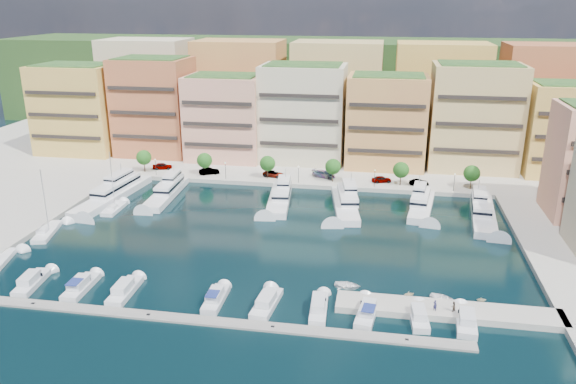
{
  "coord_description": "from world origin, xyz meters",
  "views": [
    {
      "loc": [
        19.46,
        -95.15,
        42.72
      ],
      "look_at": [
        1.2,
        9.76,
        6.0
      ],
      "focal_mm": 35.0,
      "sensor_mm": 36.0,
      "label": 1
    }
  ],
  "objects_px": {
    "tender_0": "(347,285)",
    "yacht_5": "(421,204)",
    "person_0": "(435,305)",
    "tree_0": "(144,157)",
    "car_2": "(274,174)",
    "tree_1": "(205,160)",
    "lamppost_2": "(298,171)",
    "yacht_6": "(483,211)",
    "car_4": "(382,179)",
    "car_5": "(419,182)",
    "lamppost_0": "(155,164)",
    "lamppost_3": "(375,175)",
    "cruiser_4": "(216,299)",
    "cruiser_8": "(418,317)",
    "car_3": "(324,174)",
    "cruiser_5": "(266,304)",
    "tree_4": "(401,170)",
    "yacht_1": "(167,192)",
    "tree_3": "(333,167)",
    "tree_5": "(472,173)",
    "tender_3": "(481,299)",
    "yacht_0": "(115,192)",
    "lamppost_1": "(225,168)",
    "cruiser_7": "(367,313)",
    "cruiser_0": "(32,282)",
    "cruiser_1": "(81,287)",
    "cruiser_9": "(466,322)",
    "car_0": "(162,166)",
    "tree_2": "(268,164)",
    "cruiser_2": "(125,291)",
    "cruiser_6": "(319,308)",
    "sailboat_1": "(47,232)",
    "yacht_3": "(280,197)",
    "sailboat_2": "(114,209)",
    "lamppost_4": "(454,179)",
    "person_1": "(453,306)",
    "tender_2": "(443,298)"
  },
  "relations": [
    {
      "from": "tender_0",
      "to": "tree_5",
      "type": "bearing_deg",
      "value": -21.45
    },
    {
      "from": "cruiser_5",
      "to": "tree_2",
      "type": "bearing_deg",
      "value": 101.66
    },
    {
      "from": "cruiser_8",
      "to": "lamppost_0",
      "type": "bearing_deg",
      "value": 137.9
    },
    {
      "from": "lamppost_0",
      "to": "cruiser_0",
      "type": "distance_m",
      "value": 55.93
    },
    {
      "from": "lamppost_1",
      "to": "tree_0",
      "type": "bearing_deg",
      "value": 174.03
    },
    {
      "from": "tender_3",
      "to": "car_2",
      "type": "xyz_separation_m",
      "value": [
        -41.97,
        52.45,
        1.36
      ]
    },
    {
      "from": "yacht_6",
      "to": "cruiser_8",
      "type": "relative_size",
      "value": 3.21
    },
    {
      "from": "tree_0",
      "to": "cruiser_5",
      "type": "xyz_separation_m",
      "value": [
        43.99,
        -58.09,
        -4.2
      ]
    },
    {
      "from": "lamppost_1",
      "to": "cruiser_7",
      "type": "height_order",
      "value": "lamppost_1"
    },
    {
      "from": "tree_2",
      "to": "car_4",
      "type": "distance_m",
      "value": 27.81
    },
    {
      "from": "lamppost_3",
      "to": "tree_2",
      "type": "bearing_deg",
      "value": 174.94
    },
    {
      "from": "cruiser_2",
      "to": "yacht_6",
      "type": "bearing_deg",
      "value": 36.22
    },
    {
      "from": "tender_0",
      "to": "person_0",
      "type": "xyz_separation_m",
      "value": [
        12.75,
        -6.38,
        1.42
      ]
    },
    {
      "from": "tree_0",
      "to": "tender_3",
      "type": "relative_size",
      "value": 3.89
    },
    {
      "from": "tree_5",
      "to": "tender_3",
      "type": "relative_size",
      "value": 3.89
    },
    {
      "from": "yacht_6",
      "to": "car_5",
      "type": "distance_m",
      "value": 19.86
    },
    {
      "from": "cruiser_5",
      "to": "sailboat_2",
      "type": "height_order",
      "value": "sailboat_2"
    },
    {
      "from": "car_5",
      "to": "lamppost_0",
      "type": "bearing_deg",
      "value": 82.89
    },
    {
      "from": "lamppost_1",
      "to": "yacht_1",
      "type": "height_order",
      "value": "yacht_1"
    },
    {
      "from": "cruiser_7",
      "to": "car_4",
      "type": "bearing_deg",
      "value": 89.03
    },
    {
      "from": "tree_0",
      "to": "yacht_1",
      "type": "relative_size",
      "value": 0.27
    },
    {
      "from": "car_0",
      "to": "person_1",
      "type": "relative_size",
      "value": 3.19
    },
    {
      "from": "yacht_0",
      "to": "cruiser_6",
      "type": "height_order",
      "value": "yacht_0"
    },
    {
      "from": "car_4",
      "to": "cruiser_4",
      "type": "bearing_deg",
      "value": 141.49
    },
    {
      "from": "cruiser_5",
      "to": "tree_4",
      "type": "bearing_deg",
      "value": 70.99
    },
    {
      "from": "tender_0",
      "to": "yacht_5",
      "type": "bearing_deg",
      "value": -14.47
    },
    {
      "from": "tree_0",
      "to": "car_5",
      "type": "bearing_deg",
      "value": 0.49
    },
    {
      "from": "tree_1",
      "to": "lamppost_2",
      "type": "bearing_deg",
      "value": -5.47
    },
    {
      "from": "lamppost_2",
      "to": "sailboat_2",
      "type": "bearing_deg",
      "value": -148.04
    },
    {
      "from": "lamppost_3",
      "to": "yacht_5",
      "type": "distance_m",
      "value": 14.94
    },
    {
      "from": "cruiser_6",
      "to": "cruiser_9",
      "type": "bearing_deg",
      "value": 0.02
    },
    {
      "from": "cruiser_8",
      "to": "car_3",
      "type": "xyz_separation_m",
      "value": [
        -20.22,
        61.11,
        1.3
      ]
    },
    {
      "from": "yacht_3",
      "to": "car_2",
      "type": "distance_m",
      "value": 15.54
    },
    {
      "from": "car_3",
      "to": "cruiser_9",
      "type": "bearing_deg",
      "value": -136.4
    },
    {
      "from": "person_0",
      "to": "tree_0",
      "type": "bearing_deg",
      "value": 0.48
    },
    {
      "from": "tree_5",
      "to": "cruiser_1",
      "type": "bearing_deg",
      "value": -138.39
    },
    {
      "from": "car_5",
      "to": "cruiser_0",
      "type": "bearing_deg",
      "value": 123.68
    },
    {
      "from": "cruiser_2",
      "to": "sailboat_1",
      "type": "bearing_deg",
      "value": 142.43
    },
    {
      "from": "lamppost_3",
      "to": "car_4",
      "type": "height_order",
      "value": "lamppost_3"
    },
    {
      "from": "cruiser_8",
      "to": "yacht_6",
      "type": "bearing_deg",
      "value": 70.94
    },
    {
      "from": "yacht_1",
      "to": "tree_3",
      "type": "bearing_deg",
      "value": 21.26
    },
    {
      "from": "tree_3",
      "to": "tree_5",
      "type": "bearing_deg",
      "value": 0.0
    },
    {
      "from": "tree_1",
      "to": "yacht_1",
      "type": "bearing_deg",
      "value": -107.52
    },
    {
      "from": "tree_3",
      "to": "yacht_0",
      "type": "xyz_separation_m",
      "value": [
        -47.91,
        -17.04,
        -3.53
      ]
    },
    {
      "from": "tender_0",
      "to": "tender_2",
      "type": "bearing_deg",
      "value": -91.24
    },
    {
      "from": "yacht_6",
      "to": "car_4",
      "type": "xyz_separation_m",
      "value": [
        -20.97,
        16.53,
        0.59
      ]
    },
    {
      "from": "yacht_1",
      "to": "car_2",
      "type": "relative_size",
      "value": 3.98
    },
    {
      "from": "tender_0",
      "to": "car_0",
      "type": "xyz_separation_m",
      "value": [
        -51.67,
        53.13,
        1.42
      ]
    },
    {
      "from": "yacht_5",
      "to": "car_2",
      "type": "height_order",
      "value": "yacht_5"
    },
    {
      "from": "lamppost_4",
      "to": "sailboat_2",
      "type": "xyz_separation_m",
      "value": [
        -72.23,
        -22.6,
        -3.51
      ]
    }
  ]
}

